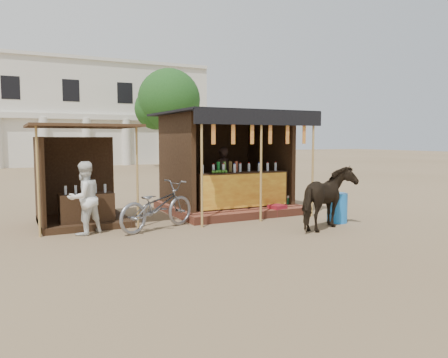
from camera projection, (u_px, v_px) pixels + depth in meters
ground at (259, 238)px, 9.06m from camera, size 120.00×120.00×0.00m
main_stall at (227, 175)px, 12.40m from camera, size 3.60×3.61×2.78m
secondary_stall at (75, 189)px, 10.43m from camera, size 2.40×2.40×2.38m
cow at (329, 198)px, 9.83m from camera, size 1.86×1.41×1.43m
motorbike at (157, 206)px, 9.85m from camera, size 2.20×1.46×1.09m
bystander at (84, 198)px, 9.34m from camera, size 0.95×0.87×1.58m
blue_barrel at (337, 208)px, 10.71m from camera, size 0.60×0.60×0.73m
red_crate at (277, 210)px, 11.63m from camera, size 0.48×0.45×0.30m
cooler at (276, 203)px, 12.32m from camera, size 0.66×0.47×0.46m
background_building at (39, 114)px, 34.38m from camera, size 26.00×7.45×8.18m
tree at (166, 102)px, 30.92m from camera, size 4.50×4.40×7.00m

